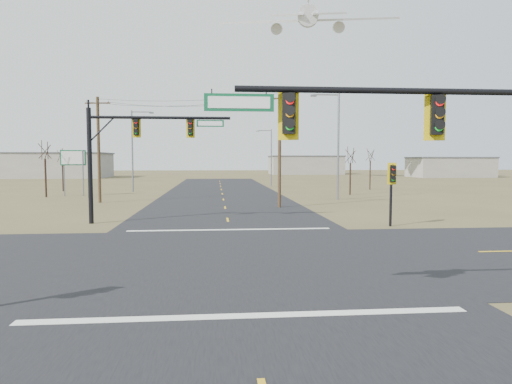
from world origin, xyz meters
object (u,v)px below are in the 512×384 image
(streetlight_b, at_px, (270,154))
(bare_tree_a, at_px, (45,150))
(pedestal_signal_ne, at_px, (392,179))
(streetlight_a, at_px, (336,140))
(mast_arm_far, at_px, (135,141))
(highway_sign, at_px, (73,163))
(utility_pole_far, at_px, (99,148))
(bare_tree_d, at_px, (370,155))
(mast_arm_near, at_px, (441,136))
(streetlight_c, at_px, (134,146))
(utility_pole_near, at_px, (280,148))
(bare_tree_c, at_px, (351,155))
(bare_tree_b, at_px, (62,155))

(streetlight_b, relative_size, bare_tree_a, 1.33)
(pedestal_signal_ne, distance_m, bare_tree_a, 38.93)
(streetlight_b, bearing_deg, streetlight_a, -58.32)
(mast_arm_far, relative_size, highway_sign, 1.76)
(utility_pole_far, relative_size, bare_tree_d, 1.68)
(mast_arm_near, height_order, pedestal_signal_ne, mast_arm_near)
(bare_tree_a, bearing_deg, streetlight_c, 41.93)
(mast_arm_far, relative_size, utility_pole_far, 0.91)
(streetlight_a, relative_size, streetlight_c, 1.05)
(utility_pole_near, relative_size, bare_tree_d, 1.66)
(streetlight_b, bearing_deg, bare_tree_c, -45.07)
(pedestal_signal_ne, height_order, utility_pole_far, utility_pole_far)
(mast_arm_near, distance_m, utility_pole_far, 37.72)
(pedestal_signal_ne, bearing_deg, streetlight_b, 102.59)
(utility_pole_far, bearing_deg, bare_tree_d, 26.43)
(mast_arm_far, distance_m, streetlight_b, 42.22)
(mast_arm_near, bearing_deg, highway_sign, 135.07)
(bare_tree_d, bearing_deg, highway_sign, -168.64)
(mast_arm_near, relative_size, streetlight_b, 1.17)
(utility_pole_far, distance_m, streetlight_c, 14.63)
(streetlight_b, xyz_separation_m, streetlight_c, (-18.87, -10.43, 0.91))
(utility_pole_near, relative_size, utility_pole_far, 0.98)
(utility_pole_near, distance_m, streetlight_a, 10.09)
(streetlight_a, distance_m, bare_tree_a, 31.83)
(mast_arm_near, bearing_deg, bare_tree_b, 134.67)
(mast_arm_near, xyz_separation_m, bare_tree_d, (15.39, 49.76, 0.06))
(mast_arm_far, xyz_separation_m, streetlight_a, (17.72, 16.04, 0.79))
(utility_pole_far, relative_size, bare_tree_c, 1.68)
(mast_arm_near, height_order, mast_arm_far, mast_arm_far)
(bare_tree_c, bearing_deg, pedestal_signal_ne, -101.14)
(highway_sign, bearing_deg, bare_tree_b, 109.41)
(utility_pole_far, height_order, streetlight_c, streetlight_c)
(highway_sign, distance_m, streetlight_a, 29.78)
(utility_pole_far, xyz_separation_m, bare_tree_a, (-7.56, 7.06, 0.01))
(streetlight_a, bearing_deg, utility_pole_near, -139.84)
(highway_sign, bearing_deg, utility_pole_near, -40.04)
(pedestal_signal_ne, distance_m, bare_tree_b, 46.57)
(mast_arm_near, xyz_separation_m, streetlight_c, (-16.42, 48.13, 1.06))
(bare_tree_b, bearing_deg, mast_arm_near, -62.57)
(utility_pole_near, relative_size, streetlight_b, 1.13)
(mast_arm_near, distance_m, streetlight_c, 50.87)
(utility_pole_far, xyz_separation_m, bare_tree_d, (32.64, 16.23, -0.39))
(utility_pole_far, relative_size, streetlight_a, 0.92)
(streetlight_a, xyz_separation_m, bare_tree_a, (-31.26, 5.92, -0.91))
(utility_pole_far, height_order, bare_tree_b, utility_pole_far)
(utility_pole_near, bearing_deg, bare_tree_a, 151.56)
(streetlight_c, bearing_deg, utility_pole_near, -62.69)
(highway_sign, relative_size, bare_tree_b, 0.88)
(streetlight_a, height_order, bare_tree_b, streetlight_a)
(streetlight_c, bearing_deg, utility_pole_far, -103.54)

